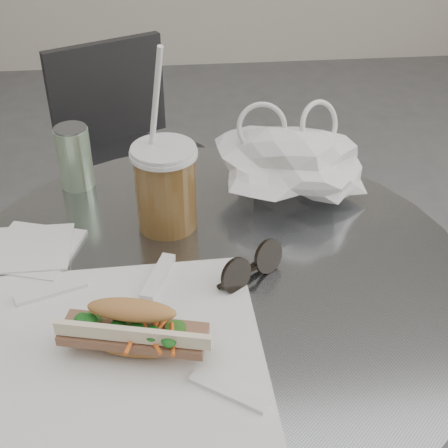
{
  "coord_description": "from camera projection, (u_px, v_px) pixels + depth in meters",
  "views": [
    {
      "loc": [
        -0.05,
        -0.49,
        1.3
      ],
      "look_at": [
        0.02,
        0.25,
        0.79
      ],
      "focal_mm": 50.0,
      "sensor_mm": 36.0,
      "label": 1
    }
  ],
  "objects": [
    {
      "name": "cafe_table",
      "position": [
        213.0,
        399.0,
        1.04
      ],
      "size": [
        0.76,
        0.76,
        0.74
      ],
      "color": "slate",
      "rests_on": "ground"
    },
    {
      "name": "chair_far",
      "position": [
        138.0,
        207.0,
        1.74
      ],
      "size": [
        0.44,
        0.46,
        0.77
      ],
      "rotation": [
        0.0,
        0.0,
        3.58
      ],
      "color": "#2C2C2E",
      "rests_on": "ground"
    },
    {
      "name": "sandwich_paper",
      "position": [
        120.0,
        351.0,
        0.76
      ],
      "size": [
        0.36,
        0.34,
        0.0
      ],
      "primitive_type": "cube",
      "rotation": [
        0.0,
        0.0,
        0.03
      ],
      "color": "white",
      "rests_on": "cafe_table"
    },
    {
      "name": "banh_mi",
      "position": [
        133.0,
        329.0,
        0.74
      ],
      "size": [
        0.23,
        0.13,
        0.07
      ],
      "rotation": [
        0.0,
        0.0,
        -0.24
      ],
      "color": "#AB8240",
      "rests_on": "sandwich_paper"
    },
    {
      "name": "iced_coffee",
      "position": [
        165.0,
        186.0,
        0.95
      ],
      "size": [
        0.1,
        0.1,
        0.29
      ],
      "color": "brown",
      "rests_on": "cafe_table"
    },
    {
      "name": "sunglasses",
      "position": [
        251.0,
        267.0,
        0.87
      ],
      "size": [
        0.1,
        0.09,
        0.05
      ],
      "rotation": [
        0.0,
        0.0,
        0.64
      ],
      "color": "black",
      "rests_on": "cafe_table"
    },
    {
      "name": "plastic_bag",
      "position": [
        291.0,
        165.0,
        1.03
      ],
      "size": [
        0.26,
        0.22,
        0.12
      ],
      "primitive_type": null,
      "rotation": [
        0.0,
        0.0,
        0.22
      ],
      "color": "white",
      "rests_on": "cafe_table"
    },
    {
      "name": "napkin_stack",
      "position": [
        33.0,
        250.0,
        0.92
      ],
      "size": [
        0.15,
        0.15,
        0.01
      ],
      "color": "white",
      "rests_on": "cafe_table"
    },
    {
      "name": "drink_can",
      "position": [
        74.0,
        157.0,
        1.05
      ],
      "size": [
        0.06,
        0.06,
        0.11
      ],
      "color": "#5C9255",
      "rests_on": "cafe_table"
    }
  ]
}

